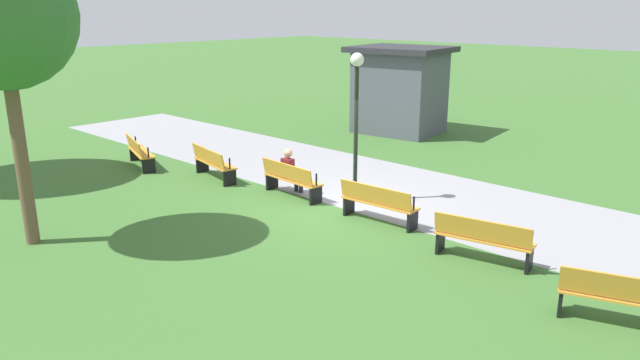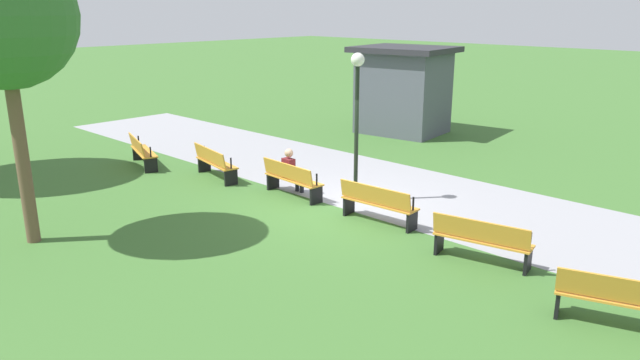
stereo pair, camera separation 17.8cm
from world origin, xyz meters
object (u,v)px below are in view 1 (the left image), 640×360
(person_seated, at_px, (291,170))
(lamp_post, at_px, (356,98))
(tree_1, at_px, (1,17))
(kiosk, at_px, (400,89))
(bench_2, at_px, (291,179))
(bench_1, at_px, (213,162))
(bench_4, at_px, (483,239))
(bench_5, at_px, (623,298))
(bench_3, at_px, (378,202))
(bench_0, at_px, (139,151))

(person_seated, xyz_separation_m, lamp_post, (1.53, 0.71, 1.90))
(tree_1, xyz_separation_m, kiosk, (-1.06, 14.07, -2.79))
(bench_2, distance_m, kiosk, 8.90)
(bench_1, relative_size, person_seated, 1.55)
(bench_1, distance_m, bench_2, 2.74)
(bench_4, relative_size, tree_1, 0.32)
(lamp_post, bearing_deg, kiosk, 118.60)
(bench_1, distance_m, tree_1, 6.71)
(bench_4, xyz_separation_m, person_seated, (-5.62, 0.51, 0.16))
(bench_2, bearing_deg, bench_5, -3.66)
(bench_3, distance_m, kiosk, 10.09)
(bench_1, bearing_deg, kiosk, 101.23)
(tree_1, bearing_deg, bench_3, 52.11)
(kiosk, bearing_deg, bench_3, -64.25)
(bench_5, xyz_separation_m, lamp_post, (-6.74, 1.91, 2.06))
(bench_2, xyz_separation_m, bench_3, (2.74, 0.00, 0.00))
(bench_4, bearing_deg, kiosk, 122.03)
(bench_4, xyz_separation_m, bench_5, (2.65, -0.70, 0.00))
(tree_1, bearing_deg, bench_4, 36.73)
(bench_1, xyz_separation_m, bench_3, (5.46, 0.35, 0.00))
(bench_2, relative_size, person_seated, 1.53)
(lamp_post, bearing_deg, bench_4, -16.50)
(lamp_post, bearing_deg, bench_0, -164.19)
(bench_3, relative_size, tree_1, 0.31)
(bench_1, bearing_deg, person_seated, 22.30)
(bench_4, height_order, tree_1, tree_1)
(bench_4, xyz_separation_m, kiosk, (-8.20, 8.74, 1.16))
(person_seated, relative_size, tree_1, 0.21)
(bench_2, bearing_deg, bench_3, 3.71)
(bench_1, xyz_separation_m, kiosk, (-0.02, 8.74, 1.16))
(bench_2, height_order, lamp_post, lamp_post)
(bench_2, bearing_deg, kiosk, 111.76)
(bench_4, bearing_deg, lamp_post, 152.38)
(bench_2, bearing_deg, bench_0, -165.24)
(bench_0, xyz_separation_m, kiosk, (2.64, 9.44, 1.16))
(kiosk, bearing_deg, bench_1, -97.28)
(bench_3, bearing_deg, bench_1, 179.98)
(bench_2, distance_m, person_seated, 0.27)
(bench_1, distance_m, bench_5, 10.86)
(bench_4, height_order, bench_5, same)
(bench_3, xyz_separation_m, tree_1, (-4.42, -5.68, 3.95))
(bench_2, bearing_deg, person_seated, 139.94)
(bench_3, relative_size, bench_4, 0.98)
(bench_1, relative_size, bench_3, 1.02)
(bench_4, bearing_deg, bench_3, 161.51)
(bench_0, bearing_deg, bench_2, 29.59)
(bench_0, xyz_separation_m, bench_1, (2.65, 0.70, 0.00))
(bench_4, distance_m, tree_1, 9.74)
(bench_2, distance_m, lamp_post, 2.62)
(bench_4, bearing_deg, person_seated, 163.74)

